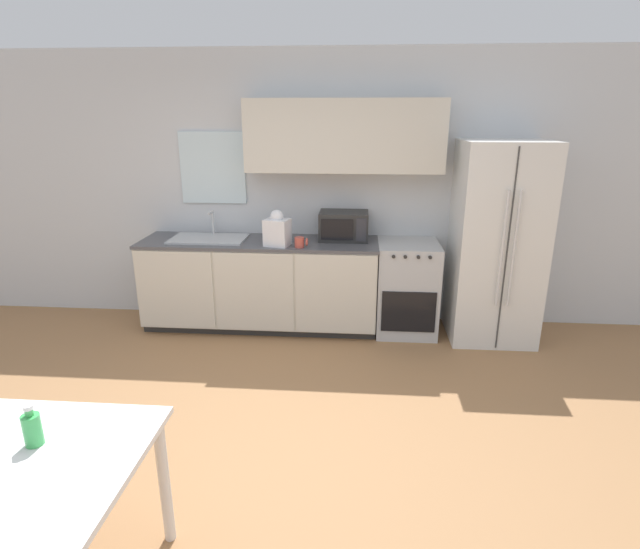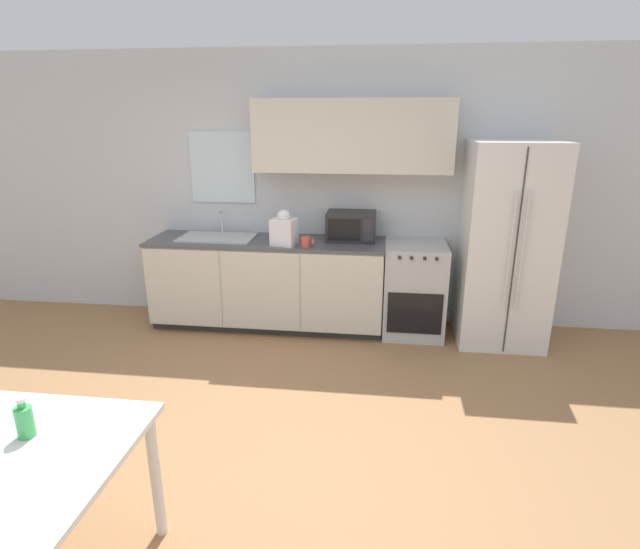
% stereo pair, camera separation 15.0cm
% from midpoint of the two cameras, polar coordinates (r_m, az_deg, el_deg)
% --- Properties ---
extents(ground_plane, '(12.00, 12.00, 0.00)m').
position_cam_midpoint_polar(ground_plane, '(3.44, -9.55, -19.91)').
color(ground_plane, '#9E7047').
extents(wall_back, '(12.00, 0.38, 2.70)m').
position_cam_midpoint_polar(wall_back, '(5.10, -3.07, 10.54)').
color(wall_back, silver).
rests_on(wall_back, ground_plane).
extents(kitchen_counter, '(2.34, 0.65, 0.91)m').
position_cam_midpoint_polar(kitchen_counter, '(5.09, -7.63, -1.06)').
color(kitchen_counter, '#333333').
rests_on(kitchen_counter, ground_plane).
extents(oven_range, '(0.59, 0.63, 0.91)m').
position_cam_midpoint_polar(oven_range, '(5.00, 9.01, -1.49)').
color(oven_range, '#B7BABC').
rests_on(oven_range, ground_plane).
extents(refrigerator, '(0.78, 0.76, 1.87)m').
position_cam_midpoint_polar(refrigerator, '(4.95, 18.68, 3.42)').
color(refrigerator, silver).
rests_on(refrigerator, ground_plane).
extents(kitchen_sink, '(0.74, 0.45, 0.25)m').
position_cam_midpoint_polar(kitchen_sink, '(5.09, -13.43, 4.07)').
color(kitchen_sink, '#B7BABC').
rests_on(kitchen_sink, kitchen_counter).
extents(microwave, '(0.48, 0.35, 0.28)m').
position_cam_midpoint_polar(microwave, '(4.93, 1.85, 5.58)').
color(microwave, '#282828').
rests_on(microwave, kitchen_counter).
extents(coffee_mug, '(0.12, 0.09, 0.10)m').
position_cam_midpoint_polar(coffee_mug, '(4.66, -3.19, 3.70)').
color(coffee_mug, '#BF4C3F').
rests_on(coffee_mug, kitchen_counter).
extents(grocery_bag_0, '(0.26, 0.23, 0.34)m').
position_cam_midpoint_polar(grocery_bag_0, '(4.72, -5.82, 5.07)').
color(grocery_bag_0, white).
rests_on(grocery_bag_0, kitchen_counter).
extents(dining_table, '(0.93, 0.90, 0.75)m').
position_cam_midpoint_polar(dining_table, '(2.58, -32.05, -19.83)').
color(dining_table, white).
rests_on(dining_table, ground_plane).
extents(drink_bottle, '(0.08, 0.08, 0.19)m').
position_cam_midpoint_polar(drink_bottle, '(2.56, -31.55, -14.80)').
color(drink_bottle, '#3FB259').
rests_on(drink_bottle, dining_table).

